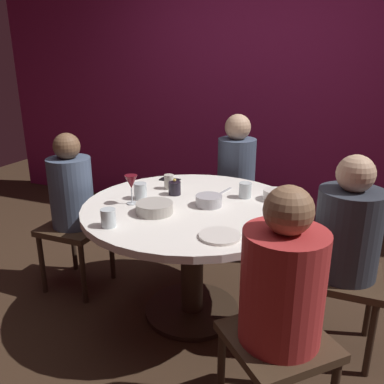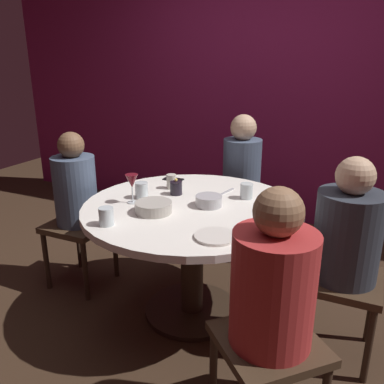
{
  "view_description": "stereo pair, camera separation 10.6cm",
  "coord_description": "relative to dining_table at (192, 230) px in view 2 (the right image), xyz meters",
  "views": [
    {
      "loc": [
        0.83,
        -2.05,
        1.56
      ],
      "look_at": [
        0.0,
        0.0,
        0.82
      ],
      "focal_mm": 37.5,
      "sensor_mm": 36.0,
      "label": 1
    },
    {
      "loc": [
        0.93,
        -2.01,
        1.56
      ],
      "look_at": [
        0.0,
        0.0,
        0.82
      ],
      "focal_mm": 37.5,
      "sensor_mm": 36.0,
      "label": 2
    }
  ],
  "objects": [
    {
      "name": "bowl_serving_large",
      "position": [
        0.1,
        0.03,
        0.19
      ],
      "size": [
        0.16,
        0.16,
        0.06
      ],
      "primitive_type": "cylinder",
      "color": "#B7B7BC",
      "rests_on": "dining_table"
    },
    {
      "name": "cup_by_right_diner",
      "position": [
        -0.28,
        -0.45,
        0.21
      ],
      "size": [
        0.08,
        0.08,
        0.09
      ],
      "primitive_type": "cylinder",
      "color": "silver",
      "rests_on": "dining_table"
    },
    {
      "name": "ground_plane",
      "position": [
        0.0,
        0.0,
        -0.58
      ],
      "size": [
        8.0,
        8.0,
        0.0
      ],
      "primitive_type": "plane",
      "color": "#382619"
    },
    {
      "name": "cup_center_front",
      "position": [
        -0.33,
        -0.02,
        0.21
      ],
      "size": [
        0.08,
        0.08,
        0.1
      ],
      "primitive_type": "cylinder",
      "color": "silver",
      "rests_on": "dining_table"
    },
    {
      "name": "dinner_plate",
      "position": [
        0.29,
        -0.36,
        0.17
      ],
      "size": [
        0.21,
        0.21,
        0.01
      ],
      "primitive_type": "cylinder",
      "color": "silver",
      "rests_on": "dining_table"
    },
    {
      "name": "cell_phone",
      "position": [
        -0.33,
        0.4,
        0.16
      ],
      "size": [
        0.14,
        0.07,
        0.01
      ],
      "primitive_type": "cube",
      "rotation": [
        0.0,
        0.0,
        4.71
      ],
      "color": "black",
      "rests_on": "dining_table"
    },
    {
      "name": "wine_glass",
      "position": [
        -0.34,
        -0.12,
        0.29
      ],
      "size": [
        0.08,
        0.08,
        0.18
      ],
      "color": "silver",
      "rests_on": "dining_table"
    },
    {
      "name": "bowl_salad_center",
      "position": [
        -0.15,
        -0.2,
        0.19
      ],
      "size": [
        0.21,
        0.21,
        0.06
      ],
      "primitive_type": "cylinder",
      "color": "#B2ADA3",
      "rests_on": "dining_table"
    },
    {
      "name": "cup_near_candle",
      "position": [
        -0.25,
        0.23,
        0.21
      ],
      "size": [
        0.06,
        0.06,
        0.09
      ],
      "primitive_type": "cylinder",
      "color": "beige",
      "rests_on": "dining_table"
    },
    {
      "name": "fork_near_plate",
      "position": [
        0.47,
        -0.2,
        0.16
      ],
      "size": [
        0.02,
        0.18,
        0.01
      ],
      "primitive_type": "cube",
      "rotation": [
        0.0,
        0.0,
        0.05
      ],
      "color": "#B7B7BC",
      "rests_on": "dining_table"
    },
    {
      "name": "candle_holder",
      "position": [
        -0.17,
        0.13,
        0.2
      ],
      "size": [
        0.08,
        0.08,
        0.11
      ],
      "color": "black",
      "rests_on": "dining_table"
    },
    {
      "name": "dining_table",
      "position": [
        0.0,
        0.0,
        0.0
      ],
      "size": [
        1.29,
        1.29,
        0.74
      ],
      "color": "white",
      "rests_on": "ground"
    },
    {
      "name": "back_wall",
      "position": [
        0.0,
        1.84,
        0.72
      ],
      "size": [
        6.0,
        0.1,
        2.6
      ],
      "primitive_type": "cube",
      "color": "maroon",
      "rests_on": "ground"
    },
    {
      "name": "seated_diner_back",
      "position": [
        0.0,
        0.94,
        0.13
      ],
      "size": [
        0.4,
        0.4,
        1.15
      ],
      "rotation": [
        0.0,
        0.0,
        4.71
      ],
      "color": "#3F2D1E",
      "rests_on": "ground"
    },
    {
      "name": "seated_diner_right",
      "position": [
        0.87,
        0.0,
        0.12
      ],
      "size": [
        0.4,
        0.4,
        1.12
      ],
      "rotation": [
        0.0,
        0.0,
        3.14
      ],
      "color": "#3F2D1E",
      "rests_on": "ground"
    },
    {
      "name": "seated_diner_left",
      "position": [
        -0.87,
        0.0,
        0.11
      ],
      "size": [
        0.4,
        0.4,
        1.1
      ],
      "rotation": [
        0.0,
        0.0,
        6.28
      ],
      "color": "#3F2D1E",
      "rests_on": "ground"
    },
    {
      "name": "seated_diner_front_right",
      "position": [
        0.64,
        -0.64,
        0.12
      ],
      "size": [
        0.57,
        0.57,
        1.12
      ],
      "rotation": [
        0.0,
        0.0,
        2.36
      ],
      "color": "#3F2D1E",
      "rests_on": "ground"
    },
    {
      "name": "cup_by_left_diner",
      "position": [
        0.26,
        0.24,
        0.21
      ],
      "size": [
        0.08,
        0.08,
        0.09
      ],
      "primitive_type": "cylinder",
      "color": "silver",
      "rests_on": "dining_table"
    },
    {
      "name": "knife_near_plate",
      "position": [
        0.1,
        0.3,
        0.16
      ],
      "size": [
        0.05,
        0.18,
        0.01
      ],
      "primitive_type": "cube",
      "rotation": [
        0.0,
        0.0,
        -0.2
      ],
      "color": "#B7B7BC",
      "rests_on": "dining_table"
    },
    {
      "name": "bowl_small_white",
      "position": [
        0.43,
        0.28,
        0.19
      ],
      "size": [
        0.14,
        0.14,
        0.06
      ],
      "primitive_type": "cylinder",
      "color": "silver",
      "rests_on": "dining_table"
    }
  ]
}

